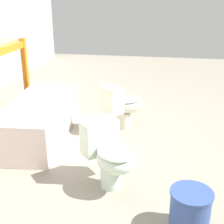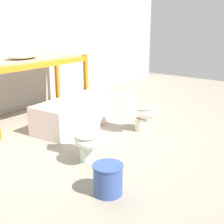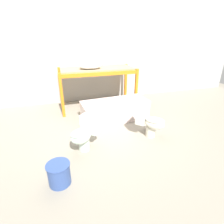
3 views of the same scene
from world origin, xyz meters
The scene contains 7 objects.
ground_plane centered at (0.00, 0.00, 0.00)m, with size 12.00×12.00×0.00m, color gray.
shelving_rack centered at (0.22, 1.21, 0.97)m, with size 2.08×0.91×1.13m.
sink_basin centered at (0.02, 1.11, 1.22)m, with size 0.60×0.39×0.25m.
bathtub_main centered at (0.45, 0.29, 0.27)m, with size 1.68×0.80×0.48m.
toilet_near centered at (0.89, -0.70, 0.34)m, with size 0.63×0.64×0.61m.
toilet_far centered at (-0.47, -0.78, 0.34)m, with size 0.64×0.63×0.61m.
bucket_white centered at (-0.95, -1.50, 0.18)m, with size 0.33×0.33×0.33m.
Camera 2 is at (-3.24, -3.35, 1.80)m, focal length 50.00 mm.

